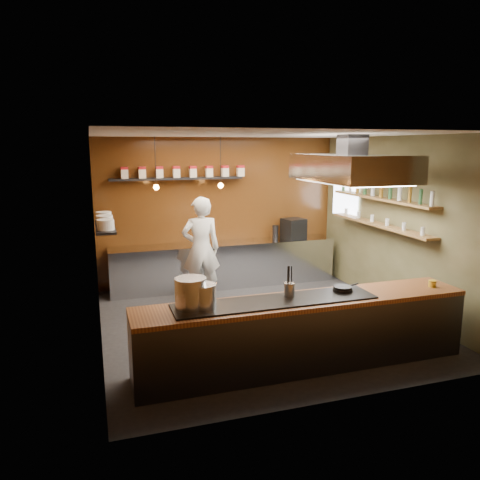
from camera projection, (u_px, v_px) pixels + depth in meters
name	position (u px, v px, depth m)	size (l,w,h in m)	color
floor	(261.00, 322.00, 7.63)	(5.00, 5.00, 0.00)	black
back_wall	(220.00, 211.00, 9.67)	(5.00, 5.00, 0.00)	#3C1D0A
left_wall	(96.00, 242.00, 6.59)	(5.00, 5.00, 0.00)	#3C1D0A
right_wall	(398.00, 224.00, 8.08)	(5.00, 5.00, 0.00)	#4A492A
ceiling	(263.00, 134.00, 7.03)	(5.00, 5.00, 0.00)	silver
window_pane	(346.00, 192.00, 9.57)	(1.00, 1.00, 0.00)	white
prep_counter	(225.00, 264.00, 9.57)	(4.60, 0.65, 0.90)	silver
pass_counter	(304.00, 332.00, 6.04)	(4.40, 0.72, 0.94)	#38383D
tin_shelf	(177.00, 179.00, 9.13)	(2.60, 0.26, 0.04)	black
plate_shelf	(105.00, 226.00, 7.56)	(0.30, 1.40, 0.04)	black
bottle_shelf_upper	(381.00, 198.00, 8.22)	(0.26, 2.80, 0.04)	olive
bottle_shelf_lower	(379.00, 225.00, 8.32)	(0.26, 2.80, 0.04)	olive
extractor_hood	(351.00, 168.00, 7.15)	(1.20, 2.00, 0.72)	#38383D
pendant_left	(156.00, 184.00, 8.38)	(0.10, 0.10, 0.95)	black
pendant_right	(221.00, 183.00, 8.73)	(0.10, 0.10, 0.95)	black
storage_tins	(185.00, 172.00, 9.15)	(2.43, 0.13, 0.22)	beige
plate_stacks	(105.00, 220.00, 7.54)	(0.26, 1.16, 0.16)	silver
bottles	(381.00, 191.00, 8.20)	(0.06, 2.66, 0.24)	silver
wine_glasses	(380.00, 220.00, 8.30)	(0.07, 2.37, 0.13)	silver
stockpot_large	(191.00, 293.00, 5.53)	(0.38, 0.38, 0.37)	#B0B3B7
stockpot_small	(203.00, 296.00, 5.54)	(0.31, 0.31, 0.29)	#B4B6BB
utensil_crock	(289.00, 290.00, 5.96)	(0.14, 0.14, 0.18)	#B7B9BE
frying_pan	(343.00, 289.00, 6.20)	(0.42, 0.26, 0.07)	black
butter_jar	(432.00, 284.00, 6.45)	(0.10, 0.10, 0.09)	yellow
espresso_machine	(293.00, 229.00, 9.88)	(0.42, 0.40, 0.42)	black
chef	(201.00, 249.00, 8.61)	(0.71, 0.46, 1.93)	white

